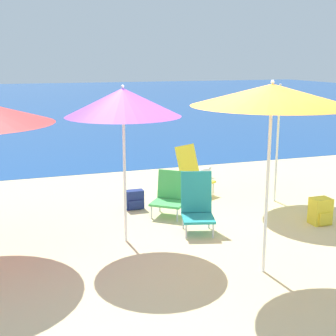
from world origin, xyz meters
TOP-DOWN VIEW (x-y plane):
  - ground_plane at (0.00, 0.00)m, footprint 60.00×60.00m
  - sea_water at (0.00, 24.97)m, footprint 60.00×40.00m
  - beach_umbrella_yellow at (1.87, 1.97)m, footprint 1.85×1.85m
  - beach_umbrella_orange at (0.25, -0.45)m, footprint 1.77×1.77m
  - beach_umbrella_purple at (-1.05, 1.00)m, footprint 1.51×1.51m
  - beach_chair_yellow at (0.65, 2.85)m, footprint 0.71×0.75m
  - beach_chair_teal at (0.03, 1.07)m, footprint 0.57×0.63m
  - beach_chair_green at (-0.10, 1.87)m, footprint 0.70×0.70m
  - backpack_yellow at (1.89, 0.72)m, footprint 0.29×0.26m
  - backpack_navy at (-0.59, 2.34)m, footprint 0.31×0.19m
  - seagull at (1.39, 3.91)m, footprint 0.27×0.11m

SIDE VIEW (x-z plane):
  - ground_plane at x=0.00m, z-range 0.00..0.00m
  - sea_water at x=0.00m, z-range 0.00..0.01m
  - seagull at x=1.39m, z-range 0.03..0.25m
  - backpack_navy at x=-0.59m, z-range 0.00..0.31m
  - backpack_yellow at x=1.89m, z-range 0.00..0.40m
  - beach_chair_green at x=-0.10m, z-range -0.01..0.69m
  - beach_chair_teal at x=0.03m, z-range -0.02..0.83m
  - beach_chair_yellow at x=0.65m, z-range -0.02..0.88m
  - beach_umbrella_yellow at x=1.87m, z-range 0.84..2.88m
  - beach_umbrella_purple at x=-1.05m, z-range 0.83..2.95m
  - beach_umbrella_orange at x=0.25m, z-range 0.95..3.17m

